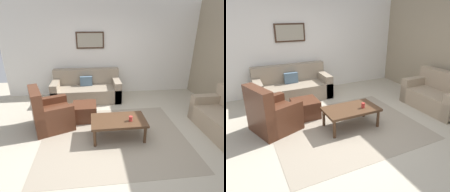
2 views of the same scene
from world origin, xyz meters
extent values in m
plane|color=#B2A893|center=(0.00, 0.00, 0.00)|extent=(8.00, 8.00, 0.00)
cube|color=silver|center=(0.00, 2.60, 1.40)|extent=(6.00, 0.12, 2.80)
cube|color=gray|center=(0.00, 0.00, 0.00)|extent=(2.93, 2.42, 0.01)
cube|color=gray|center=(-0.56, 1.99, 0.21)|extent=(1.98, 0.91, 0.42)
cube|color=gray|center=(-0.56, 2.33, 0.44)|extent=(1.98, 0.24, 0.88)
cube|color=gray|center=(-1.45, 1.99, 0.31)|extent=(0.20, 0.91, 0.62)
cube|color=gray|center=(0.33, 1.99, 0.31)|extent=(0.20, 0.91, 0.62)
cube|color=slate|center=(-0.57, 2.11, 0.56)|extent=(0.36, 0.12, 0.28)
cube|color=gray|center=(2.37, -0.12, 0.21)|extent=(0.86, 1.47, 0.42)
cube|color=gray|center=(2.68, -0.12, 0.44)|extent=(0.24, 1.47, 0.88)
cube|color=gray|center=(2.37, 0.51, 0.31)|extent=(0.86, 0.20, 0.62)
cube|color=#4C2819|center=(-1.31, 0.55, 0.22)|extent=(1.03, 1.03, 0.44)
cube|color=#4C2819|center=(-1.59, 0.44, 0.47)|extent=(0.47, 0.82, 0.95)
cube|color=#4C2819|center=(-1.19, 0.25, 0.30)|extent=(0.80, 0.43, 0.60)
cube|color=#4C2819|center=(-1.42, 0.85, 0.30)|extent=(0.80, 0.43, 0.60)
cube|color=#4C2819|center=(-0.61, 0.81, 0.20)|extent=(0.56, 0.56, 0.40)
cylinder|color=#472D1C|center=(-0.40, -0.28, 0.18)|extent=(0.06, 0.06, 0.36)
cylinder|color=#472D1C|center=(0.58, -0.28, 0.18)|extent=(0.06, 0.06, 0.36)
cylinder|color=#472D1C|center=(-0.40, 0.24, 0.18)|extent=(0.06, 0.06, 0.36)
cylinder|color=#472D1C|center=(0.58, 0.24, 0.18)|extent=(0.06, 0.06, 0.36)
cube|color=#472D1C|center=(0.09, -0.02, 0.39)|extent=(1.10, 0.64, 0.05)
cylinder|color=#B2332D|center=(0.32, -0.10, 0.46)|extent=(0.07, 0.07, 0.10)
cube|color=#382316|center=(-0.40, 2.52, 1.70)|extent=(0.83, 0.04, 0.48)
cube|color=gray|center=(-0.40, 2.50, 1.70)|extent=(0.75, 0.01, 0.40)
camera|label=1|loc=(-0.40, -3.20, 2.26)|focal=29.42mm
camera|label=2|loc=(-1.84, -3.39, 2.20)|focal=34.05mm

